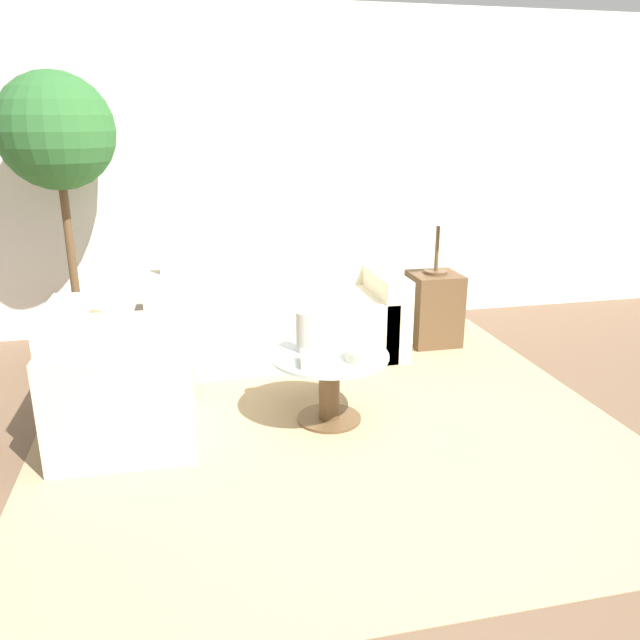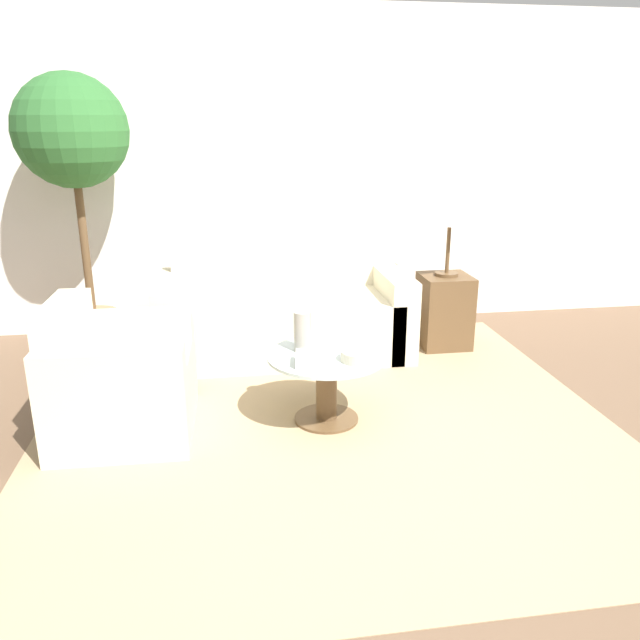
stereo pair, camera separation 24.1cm
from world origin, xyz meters
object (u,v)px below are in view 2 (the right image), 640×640
at_px(potted_plant, 73,148).
at_px(book_stack, 311,359).
at_px(armchair, 115,384).
at_px(vase, 302,332).
at_px(sofa_main, 284,316).
at_px(coffee_table, 326,378).
at_px(table_lamp, 450,211).
at_px(bowl, 359,356).

distance_m(potted_plant, book_stack, 2.44).
height_order(armchair, vase, armchair).
height_order(sofa_main, coffee_table, sofa_main).
relative_size(armchair, table_lamp, 1.36).
distance_m(armchair, coffee_table, 1.21).
bearing_deg(sofa_main, armchair, -132.76).
relative_size(armchair, vase, 3.49).
distance_m(sofa_main, book_stack, 1.37).
height_order(armchair, book_stack, armchair).
relative_size(sofa_main, vase, 7.79).
xyz_separation_m(potted_plant, bowl, (1.75, -1.61, -1.07)).
height_order(armchair, potted_plant, potted_plant).
height_order(potted_plant, vase, potted_plant).
xyz_separation_m(sofa_main, bowl, (0.29, -1.34, 0.17)).
bearing_deg(coffee_table, sofa_main, 96.20).
relative_size(sofa_main, coffee_table, 2.69).
bearing_deg(vase, potted_plant, 136.09).
distance_m(coffee_table, potted_plant, 2.50).
bearing_deg(coffee_table, vase, 149.35).
relative_size(coffee_table, potted_plant, 0.34).
bearing_deg(vase, sofa_main, 90.12).
bearing_deg(sofa_main, table_lamp, -3.44).
bearing_deg(potted_plant, vase, -43.91).
xyz_separation_m(armchair, book_stack, (1.09, -0.20, 0.17)).
bearing_deg(book_stack, armchair, 178.35).
height_order(bowl, book_stack, book_stack).
height_order(table_lamp, book_stack, table_lamp).
distance_m(coffee_table, table_lamp, 1.78).
bearing_deg(armchair, vase, -87.72).
height_order(table_lamp, bowl, table_lamp).
xyz_separation_m(bowl, book_stack, (-0.28, -0.02, 0.00)).
xyz_separation_m(armchair, bowl, (1.37, -0.19, 0.16)).
distance_m(armchair, vase, 1.10).
bearing_deg(book_stack, potted_plant, 141.08).
bearing_deg(sofa_main, book_stack, -89.21).
bearing_deg(book_stack, coffee_table, 60.80).
bearing_deg(sofa_main, vase, -89.88).
relative_size(armchair, bowl, 4.11).
height_order(coffee_table, vase, vase).
bearing_deg(bowl, sofa_main, 102.37).
bearing_deg(armchair, table_lamp, -63.75).
xyz_separation_m(armchair, coffee_table, (1.20, -0.06, -0.01)).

